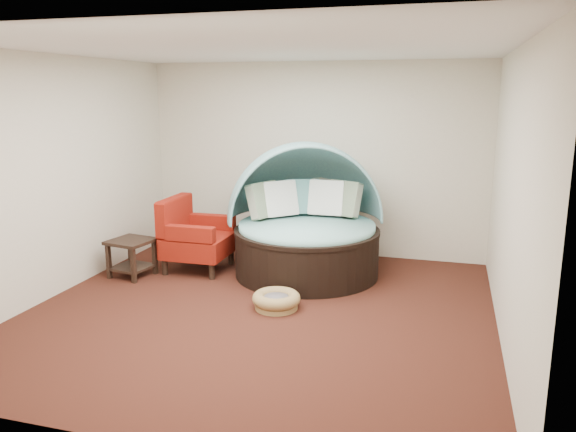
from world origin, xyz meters
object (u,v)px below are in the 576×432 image
(pet_basket, at_px, (276,300))
(side_table, at_px, (132,253))
(red_armchair, at_px, (194,237))
(canopy_daybed, at_px, (306,213))

(pet_basket, xyz_separation_m, side_table, (-2.15, 0.56, 0.22))
(pet_basket, xyz_separation_m, red_armchair, (-1.50, 1.06, 0.36))
(red_armchair, bearing_deg, pet_basket, -35.67)
(canopy_daybed, xyz_separation_m, red_armchair, (-1.49, -0.31, -0.35))
(canopy_daybed, relative_size, red_armchair, 2.54)
(canopy_daybed, xyz_separation_m, side_table, (-2.14, -0.82, -0.49))
(canopy_daybed, relative_size, pet_basket, 4.38)
(red_armchair, relative_size, side_table, 1.65)
(pet_basket, height_order, side_table, side_table)
(pet_basket, distance_m, side_table, 2.24)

